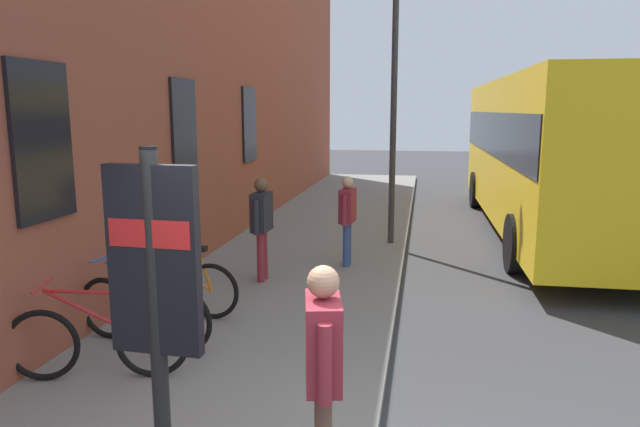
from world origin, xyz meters
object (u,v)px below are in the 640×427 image
(pedestrian_near_bus, at_px, (323,357))
(street_lamp, at_px, (394,83))
(city_bus, at_px, (551,147))
(bicycle_end_of_row, at_px, (99,341))
(bicycle_mid_rack, at_px, (144,311))
(pedestrian_crossing_street, at_px, (262,219))
(transit_info_sign, at_px, (155,286))
(pedestrian_by_facade, at_px, (347,211))
(bicycle_beside_lamp, at_px, (173,286))

(pedestrian_near_bus, distance_m, street_lamp, 7.98)
(city_bus, bearing_deg, bicycle_end_of_row, 145.80)
(bicycle_mid_rack, bearing_deg, street_lamp, -23.43)
(street_lamp, bearing_deg, pedestrian_crossing_street, 148.62)
(transit_info_sign, relative_size, pedestrian_by_facade, 1.58)
(bicycle_beside_lamp, xyz_separation_m, pedestrian_by_facade, (2.80, -1.85, 0.54))
(pedestrian_near_bus, height_order, pedestrian_by_facade, pedestrian_near_bus)
(pedestrian_near_bus, relative_size, street_lamp, 0.31)
(bicycle_end_of_row, relative_size, transit_info_sign, 0.72)
(pedestrian_near_bus, xyz_separation_m, pedestrian_by_facade, (5.85, 0.62, -0.06))
(bicycle_end_of_row, relative_size, pedestrian_near_bus, 1.08)
(bicycle_mid_rack, relative_size, bicycle_beside_lamp, 0.99)
(bicycle_end_of_row, distance_m, city_bus, 10.32)
(pedestrian_crossing_street, height_order, street_lamp, street_lamp)
(street_lamp, bearing_deg, pedestrian_by_facade, 161.23)
(pedestrian_crossing_street, bearing_deg, bicycle_end_of_row, 169.38)
(bicycle_mid_rack, bearing_deg, pedestrian_near_bus, -131.59)
(bicycle_beside_lamp, bearing_deg, transit_info_sign, -156.35)
(bicycle_beside_lamp, distance_m, city_bus, 8.94)
(pedestrian_near_bus, distance_m, pedestrian_by_facade, 5.88)
(pedestrian_by_facade, relative_size, pedestrian_crossing_street, 0.95)
(bicycle_end_of_row, distance_m, pedestrian_crossing_street, 3.59)
(bicycle_end_of_row, bearing_deg, street_lamp, -20.86)
(transit_info_sign, bearing_deg, pedestrian_near_bus, -56.90)
(bicycle_beside_lamp, xyz_separation_m, street_lamp, (4.64, -2.48, 2.70))
(transit_info_sign, bearing_deg, city_bus, -22.12)
(bicycle_mid_rack, distance_m, bicycle_beside_lamp, 0.93)
(city_bus, xyz_separation_m, pedestrian_crossing_street, (-4.98, 5.09, -0.83))
(bicycle_beside_lamp, relative_size, pedestrian_crossing_street, 1.11)
(bicycle_end_of_row, xyz_separation_m, bicycle_mid_rack, (0.85, -0.03, 0.00))
(street_lamp, bearing_deg, bicycle_mid_rack, 156.57)
(bicycle_end_of_row, relative_size, city_bus, 0.16)
(bicycle_mid_rack, xyz_separation_m, pedestrian_crossing_street, (2.62, -0.62, 0.58))
(bicycle_mid_rack, distance_m, pedestrian_crossing_street, 2.76)
(bicycle_end_of_row, bearing_deg, city_bus, -34.20)
(pedestrian_near_bus, height_order, pedestrian_crossing_street, pedestrian_near_bus)
(bicycle_beside_lamp, height_order, transit_info_sign, transit_info_sign)
(transit_info_sign, height_order, pedestrian_crossing_street, transit_info_sign)
(bicycle_beside_lamp, distance_m, pedestrian_near_bus, 3.97)
(pedestrian_near_bus, bearing_deg, transit_info_sign, 123.10)
(bicycle_mid_rack, bearing_deg, city_bus, -36.92)
(city_bus, height_order, pedestrian_near_bus, city_bus)
(transit_info_sign, relative_size, pedestrian_near_bus, 1.49)
(bicycle_mid_rack, bearing_deg, pedestrian_crossing_street, -13.25)
(bicycle_mid_rack, height_order, pedestrian_by_facade, pedestrian_by_facade)
(transit_info_sign, distance_m, street_lamp, 8.45)
(bicycle_beside_lamp, distance_m, street_lamp, 5.91)
(bicycle_mid_rack, relative_size, pedestrian_by_facade, 1.15)
(bicycle_mid_rack, distance_m, street_lamp, 6.64)
(street_lamp, bearing_deg, bicycle_end_of_row, 159.14)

